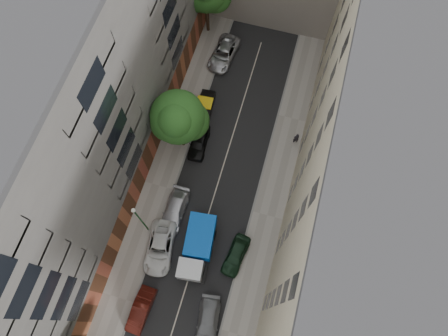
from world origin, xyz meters
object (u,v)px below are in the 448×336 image
(car_left_2, at_px, (160,248))
(car_left_4, at_px, (199,142))
(car_right_1, at_px, (208,323))
(tarp_truck, at_px, (198,246))
(car_left_3, at_px, (174,211))
(tree_mid, at_px, (178,119))
(car_left_6, at_px, (224,53))
(lamp_post, at_px, (139,218))
(car_left_5, at_px, (205,108))
(pedestrian, at_px, (296,138))
(car_left_1, at_px, (141,310))
(car_right_2, at_px, (236,255))

(car_left_2, distance_m, car_left_4, 11.27)
(car_left_2, bearing_deg, car_right_1, -47.05)
(tarp_truck, relative_size, car_left_3, 1.26)
(tree_mid, bearing_deg, car_left_6, 85.58)
(tarp_truck, height_order, tree_mid, tree_mid)
(car_left_6, xyz_separation_m, car_right_1, (6.40, -27.40, -0.07))
(lamp_post, bearing_deg, tree_mid, 86.60)
(car_left_5, xyz_separation_m, lamp_post, (-1.46, -13.79, 3.65))
(tarp_truck, bearing_deg, car_left_5, 98.05)
(tree_mid, xyz_separation_m, pedestrian, (10.90, 3.48, -4.67))
(car_left_2, bearing_deg, car_left_1, -96.15)
(tree_mid, distance_m, lamp_post, 9.44)
(car_left_1, height_order, car_left_3, car_left_3)
(tarp_truck, height_order, car_left_3, tarp_truck)
(car_left_3, relative_size, tree_mid, 0.58)
(car_left_2, distance_m, car_right_2, 7.01)
(car_left_5, relative_size, car_right_2, 1.05)
(car_left_4, distance_m, car_right_2, 12.00)
(pedestrian, bearing_deg, lamp_post, 26.62)
(tarp_truck, distance_m, car_left_3, 4.29)
(car_left_6, distance_m, car_right_2, 22.39)
(tarp_truck, height_order, car_left_2, tarp_truck)
(car_left_2, relative_size, car_left_6, 1.00)
(lamp_post, bearing_deg, car_left_6, 86.03)
(car_left_5, height_order, car_right_1, car_left_5)
(car_left_6, height_order, pedestrian, pedestrian)
(car_right_2, bearing_deg, car_left_2, -161.54)
(car_left_4, height_order, tree_mid, tree_mid)
(tarp_truck, distance_m, car_left_5, 14.76)
(car_left_5, relative_size, pedestrian, 2.54)
(car_left_6, xyz_separation_m, lamp_post, (-1.46, -21.05, 3.62))
(car_left_5, distance_m, car_left_6, 7.25)
(car_right_2, distance_m, lamp_post, 9.40)
(car_left_2, height_order, pedestrian, pedestrian)
(car_left_5, distance_m, lamp_post, 14.34)
(car_left_2, height_order, lamp_post, lamp_post)
(tarp_truck, xyz_separation_m, car_left_2, (-3.39, -0.94, -0.76))
(car_left_1, distance_m, car_left_3, 9.20)
(car_left_3, xyz_separation_m, tree_mid, (-1.38, 7.09, 4.96))
(car_left_1, height_order, car_right_1, car_left_1)
(car_left_4, height_order, car_left_5, car_left_4)
(car_left_5, bearing_deg, car_right_2, -67.24)
(tree_mid, bearing_deg, car_left_4, 19.13)
(car_left_5, distance_m, tree_mid, 6.73)
(tarp_truck, relative_size, lamp_post, 0.88)
(car_left_4, height_order, car_right_2, car_left_4)
(car_left_2, distance_m, car_right_1, 7.84)
(car_left_5, xyz_separation_m, car_left_6, (0.00, 7.25, 0.03))
(car_left_1, height_order, car_left_4, car_left_4)
(car_right_2, bearing_deg, car_right_1, -89.28)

